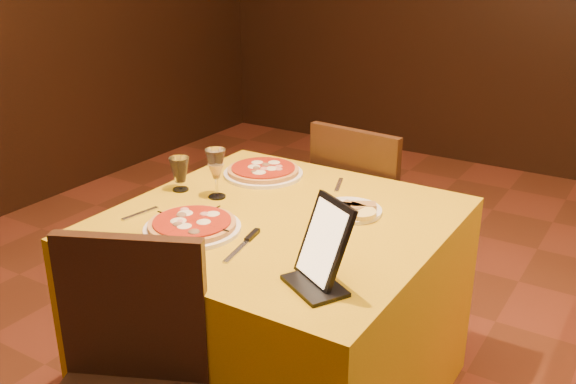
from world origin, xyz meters
The scene contains 11 objects.
main_table centered at (-0.57, 0.36, 0.38)m, with size 1.10×1.10×0.75m, color #C2970C.
chair_main_far centered at (-0.57, 1.16, 0.46)m, with size 0.40×0.40×0.91m, color #2F220F, non-canonical shape.
pizza_near centered at (-0.76, 0.12, 0.77)m, with size 0.32×0.32×0.03m.
pizza_far centered at (-0.85, 0.68, 0.77)m, with size 0.32×0.32×0.03m.
cutlet_dish centered at (-0.38, 0.53, 0.76)m, with size 0.23×0.23×0.03m.
wine_glass centered at (-0.86, 0.39, 0.84)m, with size 0.09×0.09×0.19m, color tan, non-canonical shape.
water_glass centered at (-1.03, 0.38, 0.81)m, with size 0.07×0.07×0.13m, color white, non-canonical shape.
tablet centered at (-0.23, 0.06, 0.87)m, with size 0.17×0.01×0.24m, color black.
knife centered at (-0.54, 0.09, 0.75)m, with size 0.22×0.02×0.01m, color #A9AAB0.
fork_near centered at (-0.99, 0.12, 0.75)m, with size 0.15×0.02×0.01m, color silver.
fork_far centered at (-0.54, 0.74, 0.75)m, with size 0.15×0.02×0.01m, color #A7A8AE.
Camera 1 is at (0.52, -1.34, 1.64)m, focal length 40.00 mm.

